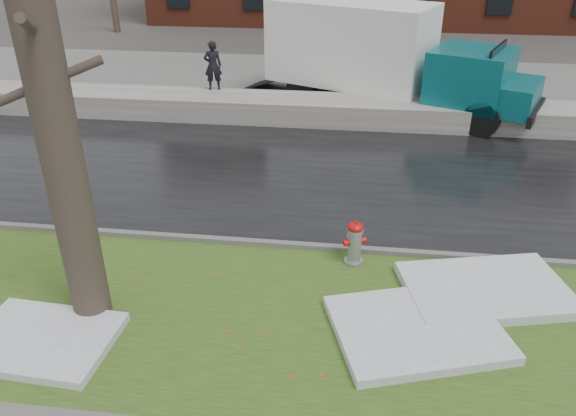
# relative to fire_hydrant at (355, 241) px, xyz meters

# --- Properties ---
(ground) EXTENTS (120.00, 120.00, 0.00)m
(ground) POSITION_rel_fire_hydrant_xyz_m (-1.53, -0.60, -0.53)
(ground) COLOR #47423D
(ground) RESTS_ON ground
(verge) EXTENTS (60.00, 4.50, 0.04)m
(verge) POSITION_rel_fire_hydrant_xyz_m (-1.53, -1.85, -0.51)
(verge) COLOR #2C4717
(verge) RESTS_ON ground
(road) EXTENTS (60.00, 7.00, 0.03)m
(road) POSITION_rel_fire_hydrant_xyz_m (-1.53, 3.90, -0.52)
(road) COLOR black
(road) RESTS_ON ground
(parking_lot) EXTENTS (60.00, 9.00, 0.03)m
(parking_lot) POSITION_rel_fire_hydrant_xyz_m (-1.53, 12.40, -0.52)
(parking_lot) COLOR slate
(parking_lot) RESTS_ON ground
(curb) EXTENTS (60.00, 0.15, 0.14)m
(curb) POSITION_rel_fire_hydrant_xyz_m (-1.53, 0.40, -0.46)
(curb) COLOR slate
(curb) RESTS_ON ground
(snowbank) EXTENTS (60.00, 1.60, 0.75)m
(snowbank) POSITION_rel_fire_hydrant_xyz_m (-1.53, 8.10, -0.16)
(snowbank) COLOR #ABA69C
(snowbank) RESTS_ON ground
(fire_hydrant) EXTENTS (0.45, 0.43, 0.92)m
(fire_hydrant) POSITION_rel_fire_hydrant_xyz_m (0.00, 0.00, 0.00)
(fire_hydrant) COLOR gray
(fire_hydrant) RESTS_ON verge
(tree) EXTENTS (1.55, 1.80, 7.65)m
(tree) POSITION_rel_fire_hydrant_xyz_m (-4.32, -2.06, 3.36)
(tree) COLOR brown
(tree) RESTS_ON verge
(box_truck) EXTENTS (10.02, 5.61, 3.41)m
(box_truck) POSITION_rel_fire_hydrant_xyz_m (0.54, 9.77, 1.27)
(box_truck) COLOR black
(box_truck) RESTS_ON ground
(worker) EXTENTS (0.67, 0.55, 1.58)m
(worker) POSITION_rel_fire_hydrant_xyz_m (-4.85, 8.70, 1.01)
(worker) COLOR black
(worker) RESTS_ON snowbank
(snow_patch_near) EXTENTS (3.09, 2.70, 0.16)m
(snow_patch_near) POSITION_rel_fire_hydrant_xyz_m (1.06, -1.91, -0.41)
(snow_patch_near) COLOR silver
(snow_patch_near) RESTS_ON verge
(snow_patch_far) EXTENTS (2.29, 1.72, 0.14)m
(snow_patch_far) POSITION_rel_fire_hydrant_xyz_m (-4.77, -2.91, -0.42)
(snow_patch_far) COLOR silver
(snow_patch_far) RESTS_ON verge
(snow_patch_side) EXTENTS (3.15, 2.41, 0.18)m
(snow_patch_side) POSITION_rel_fire_hydrant_xyz_m (2.35, -0.70, -0.40)
(snow_patch_side) COLOR silver
(snow_patch_side) RESTS_ON verge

